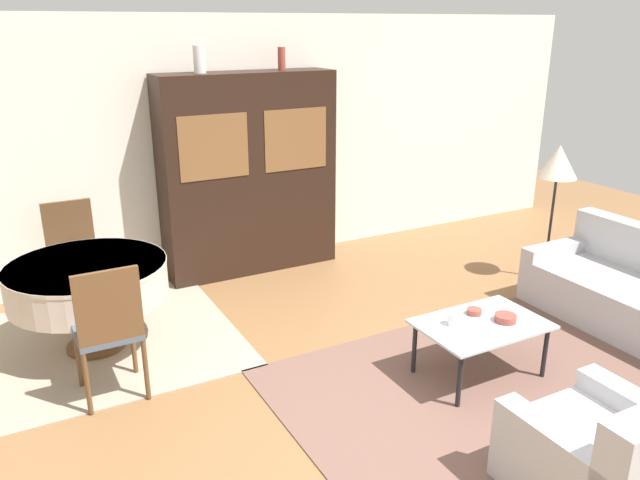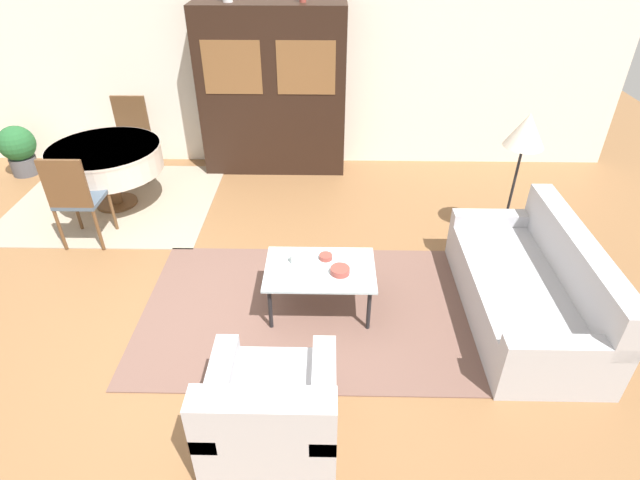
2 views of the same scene
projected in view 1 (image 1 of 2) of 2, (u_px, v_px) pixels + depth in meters
The scene contains 16 objects.
ground_plane at pixel (395, 444), 4.08m from camera, with size 14.00×14.00×0.00m, color brown.
wall_back at pixel (204, 147), 6.65m from camera, with size 10.00×0.06×2.70m.
area_rug at pixel (473, 379), 4.81m from camera, with size 3.08×1.92×0.01m.
dining_rug at pixel (89, 345), 5.31m from camera, with size 2.42×2.05×0.01m.
armchair at pixel (609, 459), 3.49m from camera, with size 0.85×0.87×0.80m.
coffee_table at pixel (481, 328), 4.74m from camera, with size 0.96×0.65×0.44m.
display_cabinet at pixel (249, 174), 6.67m from camera, with size 1.88×0.48×2.13m.
dining_table at pixel (88, 281), 5.08m from camera, with size 1.28×1.28×0.75m.
dining_chair_near at pixel (109, 325), 4.37m from camera, with size 0.44×0.44×1.04m.
dining_chair_far at pixel (73, 250), 5.80m from camera, with size 0.44×0.44×1.04m.
floor_lamp at pixel (558, 167), 6.32m from camera, with size 0.39×0.39×1.44m.
cup at pixel (454, 319), 4.68m from camera, with size 0.09×0.09×0.10m.
bowl at pixel (505, 318), 4.74m from camera, with size 0.17×0.17×0.06m.
bowl_small at pixel (474, 312), 4.86m from camera, with size 0.12×0.12×0.04m.
vase_tall at pixel (199, 59), 6.07m from camera, with size 0.12×0.12×0.26m.
vase_short at pixel (282, 59), 6.47m from camera, with size 0.08×0.08×0.23m.
Camera 1 is at (-2.05, -2.77, 2.61)m, focal length 35.00 mm.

